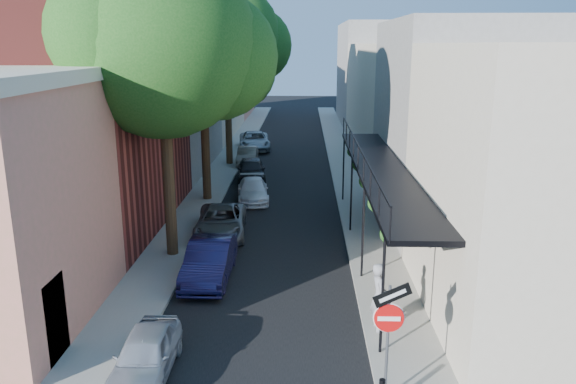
# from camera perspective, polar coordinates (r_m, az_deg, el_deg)

# --- Properties ---
(road_surface) EXTENTS (6.00, 64.00, 0.01)m
(road_surface) POSITION_cam_1_polar(r_m,az_deg,el_deg) (41.07, -0.13, 3.62)
(road_surface) COLOR black
(road_surface) RESTS_ON ground
(sidewalk_left) EXTENTS (2.00, 64.00, 0.12)m
(sidewalk_left) POSITION_cam_1_polar(r_m,az_deg,el_deg) (41.38, -5.68, 3.70)
(sidewalk_left) COLOR gray
(sidewalk_left) RESTS_ON ground
(sidewalk_right) EXTENTS (2.00, 64.00, 0.12)m
(sidewalk_right) POSITION_cam_1_polar(r_m,az_deg,el_deg) (41.14, 5.46, 3.64)
(sidewalk_right) COLOR gray
(sidewalk_right) RESTS_ON ground
(buildings_left) EXTENTS (10.10, 59.10, 12.00)m
(buildings_left) POSITION_cam_1_polar(r_m,az_deg,el_deg) (40.56, -13.65, 10.10)
(buildings_left) COLOR #D57C6D
(buildings_left) RESTS_ON ground
(buildings_right) EXTENTS (9.80, 55.00, 10.00)m
(buildings_right) POSITION_cam_1_polar(r_m,az_deg,el_deg) (40.66, 12.79, 9.44)
(buildings_right) COLOR beige
(buildings_right) RESTS_ON ground
(sign_post) EXTENTS (0.89, 0.17, 2.99)m
(sign_post) POSITION_cam_1_polar(r_m,az_deg,el_deg) (12.86, 10.22, -12.93)
(sign_post) COLOR #595B60
(sign_post) RESTS_ON ground
(oak_near) EXTENTS (7.48, 6.80, 11.42)m
(oak_near) POSITION_cam_1_polar(r_m,az_deg,el_deg) (21.05, -11.39, 14.28)
(oak_near) COLOR black
(oak_near) RESTS_ON ground
(oak_mid) EXTENTS (6.60, 6.00, 10.20)m
(oak_mid) POSITION_cam_1_polar(r_m,az_deg,el_deg) (28.90, -7.85, 12.85)
(oak_mid) COLOR black
(oak_mid) RESTS_ON ground
(oak_far) EXTENTS (7.70, 7.00, 11.90)m
(oak_far) POSITION_cam_1_polar(r_m,az_deg,el_deg) (37.83, -5.54, 15.17)
(oak_far) COLOR black
(oak_far) RESTS_ON ground
(parked_car_a) EXTENTS (1.39, 3.37, 1.14)m
(parked_car_a) POSITION_cam_1_polar(r_m,az_deg,el_deg) (14.78, -14.27, -15.74)
(parked_car_a) COLOR #969CA7
(parked_car_a) RESTS_ON ground
(parked_car_b) EXTENTS (1.47, 4.17, 1.37)m
(parked_car_b) POSITION_cam_1_polar(r_m,az_deg,el_deg) (19.81, -7.98, -6.91)
(parked_car_b) COLOR #141239
(parked_car_b) RESTS_ON ground
(parked_car_c) EXTENTS (2.36, 4.58, 1.24)m
(parked_car_c) POSITION_cam_1_polar(r_m,az_deg,el_deg) (24.16, -6.83, -3.02)
(parked_car_c) COLOR #575A5E
(parked_car_c) RESTS_ON ground
(parked_car_d) EXTENTS (1.99, 4.00, 1.12)m
(parked_car_d) POSITION_cam_1_polar(r_m,az_deg,el_deg) (29.40, -3.58, 0.17)
(parked_car_d) COLOR white
(parked_car_d) RESTS_ON ground
(parked_car_e) EXTENTS (2.05, 4.23, 1.39)m
(parked_car_e) POSITION_cam_1_polar(r_m,az_deg,el_deg) (33.54, -3.75, 2.24)
(parked_car_e) COLOR black
(parked_car_e) RESTS_ON ground
(parked_car_f) EXTENTS (1.35, 3.67, 1.20)m
(parked_car_f) POSITION_cam_1_polar(r_m,az_deg,el_deg) (38.32, -4.16, 3.67)
(parked_car_f) COLOR #6D675C
(parked_car_f) RESTS_ON ground
(parked_car_g) EXTENTS (2.86, 5.21, 1.38)m
(parked_car_g) POSITION_cam_1_polar(r_m,az_deg,el_deg) (43.83, -3.43, 5.21)
(parked_car_g) COLOR #96A0A9
(parked_car_g) RESTS_ON ground
(pedestrian) EXTENTS (0.57, 0.78, 1.98)m
(pedestrian) POSITION_cam_1_polar(r_m,az_deg,el_deg) (16.21, 9.24, -10.44)
(pedestrian) COLOR gray
(pedestrian) RESTS_ON sidewalk_right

